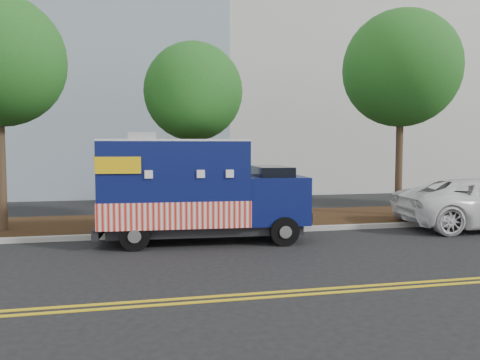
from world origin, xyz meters
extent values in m
plane|color=black|center=(0.00, 0.00, 0.00)|extent=(120.00, 120.00, 0.00)
cube|color=#9E9E99|center=(0.00, 1.40, 0.07)|extent=(120.00, 0.18, 0.15)
cube|color=black|center=(0.00, 3.50, 0.07)|extent=(120.00, 4.00, 0.15)
cube|color=gold|center=(0.00, -4.45, 0.01)|extent=(120.00, 0.10, 0.01)
cube|color=gold|center=(0.00, -4.70, 0.01)|extent=(120.00, 0.10, 0.01)
cylinder|color=#38281C|center=(-6.86, 2.78, 2.13)|extent=(0.26, 0.26, 4.25)
cylinder|color=#38281C|center=(-0.94, 3.60, 1.86)|extent=(0.26, 0.26, 3.72)
sphere|color=#1A5618|center=(-0.94, 3.60, 4.56)|extent=(3.37, 3.37, 3.37)
cylinder|color=#38281C|center=(6.65, 3.16, 2.24)|extent=(0.26, 0.26, 4.48)
sphere|color=#1A5618|center=(6.65, 3.16, 5.54)|extent=(4.26, 4.26, 4.26)
cube|color=#473828|center=(-2.02, 1.77, 1.20)|extent=(0.06, 0.06, 2.40)
cube|color=black|center=(-1.00, 0.52, 0.40)|extent=(5.37, 2.10, 0.26)
cube|color=#0B134E|center=(-1.85, 0.57, 1.69)|extent=(4.08, 2.40, 2.26)
cube|color=red|center=(-1.85, 0.57, 0.89)|extent=(4.12, 2.46, 0.71)
cube|color=white|center=(-1.85, 0.57, 2.84)|extent=(4.08, 2.40, 0.06)
cube|color=#B7B7BA|center=(-2.69, 0.62, 2.97)|extent=(0.80, 0.80, 0.21)
cube|color=#0B134E|center=(0.97, 0.40, 1.18)|extent=(1.81, 2.12, 1.32)
cube|color=black|center=(0.92, 0.40, 1.81)|extent=(1.05, 1.89, 0.61)
cube|color=black|center=(1.83, 0.35, 0.73)|extent=(0.19, 1.88, 0.28)
cube|color=black|center=(-3.87, 0.69, 0.42)|extent=(0.30, 2.12, 0.26)
cube|color=#B7B7BA|center=(-3.84, 0.69, 1.74)|extent=(0.14, 1.69, 1.79)
cube|color=#B7B7BA|center=(-1.50, 1.67, 1.74)|extent=(1.69, 0.14, 1.04)
cube|color=yellow|center=(-3.33, -0.46, 2.21)|extent=(1.13, 0.09, 0.42)
cube|color=yellow|center=(-3.19, 1.77, 2.21)|extent=(1.13, 0.09, 0.42)
cylinder|color=black|center=(1.01, -0.56, 0.40)|extent=(0.81, 0.31, 0.79)
cylinder|color=black|center=(1.12, 1.35, 0.40)|extent=(0.81, 0.31, 0.79)
cylinder|color=black|center=(-2.94, -0.33, 0.40)|extent=(0.81, 0.31, 0.79)
cylinder|color=black|center=(-2.82, 1.59, 0.40)|extent=(0.81, 0.31, 0.79)
camera|label=1|loc=(-2.86, -12.52, 2.66)|focal=35.00mm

